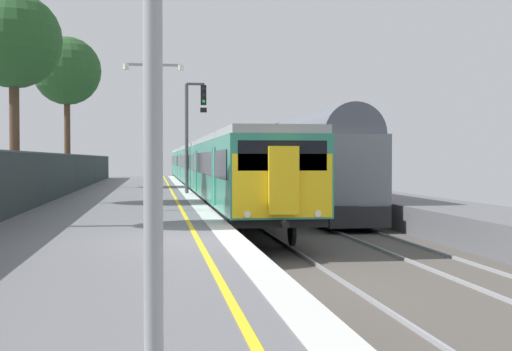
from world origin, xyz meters
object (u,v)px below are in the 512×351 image
object	(u,v)px
freight_train_adjacent_track	(249,160)
platform_lamp_mid	(154,122)
background_tree_left	(67,73)
background_tree_right	(14,44)
commuter_train_at_platform	(203,166)
signal_gantry	(192,125)

from	to	relation	value
freight_train_adjacent_track	platform_lamp_mid	world-z (taller)	platform_lamp_mid
background_tree_left	background_tree_right	bearing A→B (deg)	-90.50
commuter_train_at_platform	signal_gantry	world-z (taller)	signal_gantry
freight_train_adjacent_track	platform_lamp_mid	bearing A→B (deg)	-103.93
platform_lamp_mid	background_tree_left	distance (m)	20.45
background_tree_right	platform_lamp_mid	bearing A→B (deg)	-40.12
commuter_train_at_platform	background_tree_right	size ratio (longest dim) A/B	7.47
freight_train_adjacent_track	background_tree_right	bearing A→B (deg)	-116.68
signal_gantry	platform_lamp_mid	bearing A→B (deg)	-99.38
platform_lamp_mid	background_tree_right	xyz separation A→B (m)	(-5.32, 4.48, 3.18)
signal_gantry	platform_lamp_mid	xyz separation A→B (m)	(-1.88, -11.37, -0.47)
background_tree_left	commuter_train_at_platform	bearing A→B (deg)	32.79
platform_lamp_mid	freight_train_adjacent_track	bearing A→B (deg)	76.07
platform_lamp_mid	background_tree_right	distance (m)	7.65
platform_lamp_mid	background_tree_right	size ratio (longest dim) A/B	0.61
commuter_train_at_platform	background_tree_left	xyz separation A→B (m)	(-8.56, -5.51, 5.66)
signal_gantry	background_tree_left	distance (m)	11.24
freight_train_adjacent_track	signal_gantry	size ratio (longest dim) A/B	10.46
freight_train_adjacent_track	platform_lamp_mid	size ratio (longest dim) A/B	11.71
background_tree_left	freight_train_adjacent_track	bearing A→B (deg)	39.49
freight_train_adjacent_track	background_tree_left	size ratio (longest dim) A/B	6.39
commuter_train_at_platform	platform_lamp_mid	bearing A→B (deg)	-97.71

